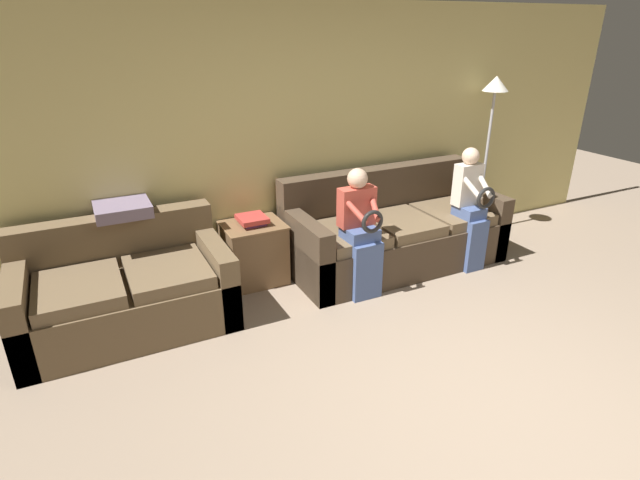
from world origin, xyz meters
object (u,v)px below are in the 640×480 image
at_px(couch_main, 393,233).
at_px(child_right_seated, 471,204).
at_px(side_shelf, 254,252).
at_px(floor_lamp, 493,109).
at_px(book_stack, 252,220).
at_px(throw_pillow, 122,208).
at_px(child_left_seated, 361,229).
at_px(couch_side, 126,291).

bearing_deg(couch_main, child_right_seated, -32.33).
bearing_deg(couch_main, side_shelf, 170.32).
bearing_deg(couch_main, floor_lamp, 9.85).
xyz_separation_m(couch_main, child_right_seated, (0.64, -0.41, 0.35)).
bearing_deg(floor_lamp, book_stack, 179.93).
relative_size(child_right_seated, throw_pillow, 2.78).
xyz_separation_m(book_stack, throw_pillow, (-1.11, 0.07, 0.27)).
bearing_deg(book_stack, floor_lamp, -0.07).
relative_size(couch_main, side_shelf, 3.75).
relative_size(child_left_seated, floor_lamp, 0.65).
height_order(couch_main, child_left_seated, child_left_seated).
height_order(child_left_seated, child_right_seated, child_right_seated).
xyz_separation_m(child_left_seated, throw_pillow, (-1.90, 0.73, 0.26)).
relative_size(couch_side, floor_lamp, 0.91).
bearing_deg(couch_main, child_left_seated, -147.48).
xyz_separation_m(book_stack, floor_lamp, (2.85, -0.00, 0.82)).
distance_m(couch_main, throw_pillow, 2.63).
bearing_deg(couch_side, throw_pillow, 73.25).
distance_m(couch_main, child_left_seated, 0.82).
relative_size(couch_side, child_right_seated, 1.34).
distance_m(floor_lamp, throw_pillow, 4.00).
bearing_deg(child_right_seated, book_stack, 162.49).
bearing_deg(couch_side, child_left_seated, -10.99).
distance_m(side_shelf, floor_lamp, 3.08).
distance_m(book_stack, throw_pillow, 1.14).
xyz_separation_m(child_left_seated, floor_lamp, (2.06, 0.65, 0.82)).
bearing_deg(floor_lamp, child_right_seated, -139.99).
xyz_separation_m(couch_side, throw_pillow, (0.10, 0.34, 0.60)).
distance_m(couch_main, book_stack, 1.49).
bearing_deg(couch_side, floor_lamp, 3.73).
bearing_deg(book_stack, child_left_seated, -39.61).
xyz_separation_m(child_left_seated, book_stack, (-0.79, 0.66, -0.00)).
height_order(couch_main, floor_lamp, floor_lamp).
bearing_deg(side_shelf, couch_main, -9.68).
bearing_deg(couch_main, couch_side, -179.59).
height_order(child_right_seated, floor_lamp, floor_lamp).
xyz_separation_m(child_right_seated, side_shelf, (-2.08, 0.65, -0.37)).
bearing_deg(throw_pillow, couch_main, -7.21).
xyz_separation_m(side_shelf, throw_pillow, (-1.11, 0.08, 0.60)).
relative_size(child_left_seated, book_stack, 4.20).
distance_m(child_left_seated, book_stack, 1.03).
relative_size(couch_main, floor_lamp, 1.23).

